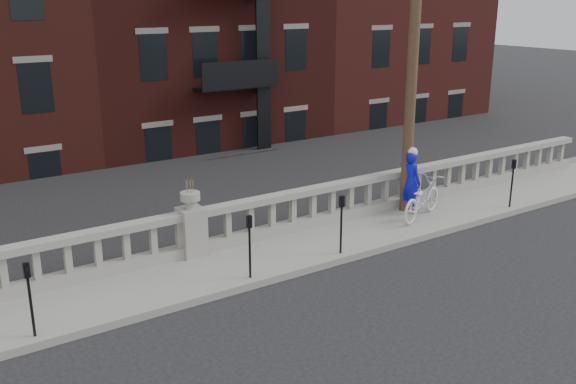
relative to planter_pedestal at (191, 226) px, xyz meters
The scene contains 12 objects.
ground 4.04m from the planter_pedestal, 90.00° to the right, with size 120.00×120.00×0.00m, color black.
sidewalk 1.21m from the planter_pedestal, 90.00° to the right, with size 32.00×2.20×0.15m, color gray.
balustrade 0.19m from the planter_pedestal, ahead, with size 28.00×0.34×1.03m.
planter_pedestal is the anchor object (origin of this frame).
lower_level 19.19m from the planter_pedestal, 88.31° to the left, with size 80.00×44.00×20.80m.
utility_pole 7.61m from the planter_pedestal, ahead, with size 1.60×0.28×10.00m.
parking_meter_a 4.26m from the planter_pedestal, 154.97° to the right, with size 0.10×0.09×1.36m.
parking_meter_b 1.86m from the planter_pedestal, 75.99° to the right, with size 0.10×0.09×1.36m.
parking_meter_c 3.36m from the planter_pedestal, 32.43° to the right, with size 0.10×0.09×1.36m.
parking_meter_d 8.97m from the planter_pedestal, 11.58° to the right, with size 0.10×0.09×1.36m.
bicycle 6.21m from the planter_pedestal, ahead, with size 0.70×2.00×1.05m, color silver.
cyclist 6.23m from the planter_pedestal, ahead, with size 0.61×0.40×1.68m, color #0D0EC9.
Camera 1 is at (-5.69, -8.44, 5.77)m, focal length 40.00 mm.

